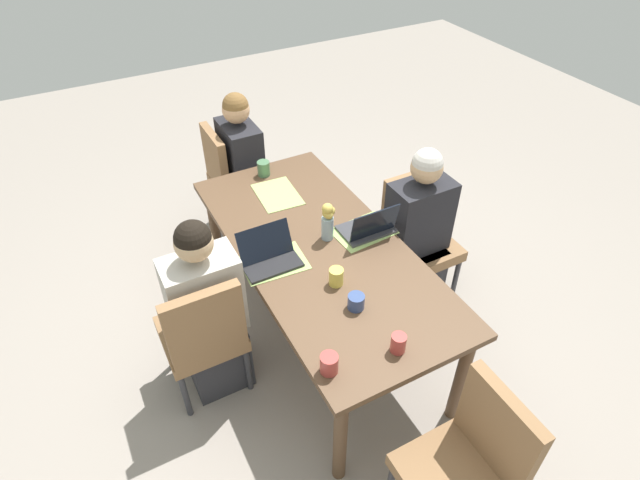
{
  "coord_description": "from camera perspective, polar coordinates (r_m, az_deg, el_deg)",
  "views": [
    {
      "loc": [
        2.05,
        -1.09,
        2.74
      ],
      "look_at": [
        0.0,
        0.0,
        0.8
      ],
      "focal_mm": 29.16,
      "sensor_mm": 36.0,
      "label": 1
    }
  ],
  "objects": [
    {
      "name": "coffee_mug_near_left",
      "position": [
        2.8,
        1.79,
        -4.05
      ],
      "size": [
        0.08,
        0.08,
        0.1
      ],
      "primitive_type": "cylinder",
      "color": "#DBC64C",
      "rests_on": "dining_table"
    },
    {
      "name": "dining_table",
      "position": [
        3.11,
        -0.0,
        -1.83
      ],
      "size": [
        2.0,
        0.92,
        0.75
      ],
      "color": "brown",
      "rests_on": "ground_plane"
    },
    {
      "name": "person_near_left_mid",
      "position": [
        3.03,
        -12.13,
        -8.2
      ],
      "size": [
        0.36,
        0.4,
        1.19
      ],
      "color": "#2D2D33",
      "rests_on": "ground_plane"
    },
    {
      "name": "chair_far_left_near",
      "position": [
        3.62,
        10.52,
        0.91
      ],
      "size": [
        0.44,
        0.44,
        0.9
      ],
      "color": "olive",
      "rests_on": "ground_plane"
    },
    {
      "name": "placemat_head_left_left_far",
      "position": [
        3.49,
        -4.67,
        5.02
      ],
      "size": [
        0.38,
        0.28,
        0.0
      ],
      "primitive_type": "cube",
      "rotation": [
        0.0,
        0.0,
        -0.06
      ],
      "color": "#9EBC66",
      "rests_on": "dining_table"
    },
    {
      "name": "chair_head_left_left_far",
      "position": [
        4.2,
        -9.62,
        6.99
      ],
      "size": [
        0.44,
        0.44,
        0.9
      ],
      "color": "olive",
      "rests_on": "ground_plane"
    },
    {
      "name": "placemat_far_left_near",
      "position": [
        3.18,
        4.71,
        1.0
      ],
      "size": [
        0.29,
        0.38,
        0.0
      ],
      "primitive_type": "cube",
      "rotation": [
        0.0,
        0.0,
        -1.49
      ],
      "color": "#9EBC66",
      "rests_on": "dining_table"
    },
    {
      "name": "coffee_mug_near_right",
      "position": [
        2.42,
        1.0,
        -13.42
      ],
      "size": [
        0.09,
        0.09,
        0.1
      ],
      "primitive_type": "cylinder",
      "color": "#AD3D38",
      "rests_on": "dining_table"
    },
    {
      "name": "laptop_far_left_near",
      "position": [
        3.14,
        5.34,
        1.43
      ],
      "size": [
        0.22,
        0.32,
        0.21
      ],
      "color": "#38383D",
      "rests_on": "dining_table"
    },
    {
      "name": "coffee_mug_far_left",
      "position": [
        2.69,
        3.98,
        -6.78
      ],
      "size": [
        0.09,
        0.09,
        0.08
      ],
      "primitive_type": "cylinder",
      "color": "#33477A",
      "rests_on": "dining_table"
    },
    {
      "name": "coffee_mug_centre_left",
      "position": [
        2.52,
        8.59,
        -11.14
      ],
      "size": [
        0.07,
        0.07,
        0.1
      ],
      "primitive_type": "cylinder",
      "color": "#AD3D38",
      "rests_on": "dining_table"
    },
    {
      "name": "ground_plane",
      "position": [
        3.59,
        -0.0,
        -9.82
      ],
      "size": [
        10.0,
        10.0,
        0.0
      ],
      "primitive_type": "plane",
      "color": "gray"
    },
    {
      "name": "chair_near_left_mid",
      "position": [
        2.99,
        -12.69,
        -9.87
      ],
      "size": [
        0.44,
        0.44,
        0.9
      ],
      "color": "olive",
      "rests_on": "ground_plane"
    },
    {
      "name": "laptop_near_left_mid",
      "position": [
        2.94,
        -5.63,
        -1.8
      ],
      "size": [
        0.22,
        0.32,
        0.2
      ],
      "color": "black",
      "rests_on": "dining_table"
    },
    {
      "name": "coffee_mug_centre_right",
      "position": [
        3.68,
        -6.21,
        7.81
      ],
      "size": [
        0.09,
        0.09,
        0.11
      ],
      "primitive_type": "cylinder",
      "color": "#47704C",
      "rests_on": "dining_table"
    },
    {
      "name": "person_head_left_left_far",
      "position": [
        4.15,
        -8.4,
        7.2
      ],
      "size": [
        0.4,
        0.36,
        1.19
      ],
      "color": "#2D2D33",
      "rests_on": "ground_plane"
    },
    {
      "name": "person_far_left_near",
      "position": [
        3.53,
        10.5,
        0.3
      ],
      "size": [
        0.36,
        0.4,
        1.19
      ],
      "color": "#2D2D33",
      "rests_on": "ground_plane"
    },
    {
      "name": "chair_head_right_right_near",
      "position": [
        2.6,
        16.14,
        -22.25
      ],
      "size": [
        0.44,
        0.44,
        0.9
      ],
      "color": "olive",
      "rests_on": "ground_plane"
    },
    {
      "name": "placemat_near_left_mid",
      "position": [
        2.96,
        -5.06,
        -2.51
      ],
      "size": [
        0.28,
        0.38,
        0.0
      ],
      "primitive_type": "cube",
      "rotation": [
        0.0,
        0.0,
        1.5
      ],
      "color": "#9EBC66",
      "rests_on": "dining_table"
    },
    {
      "name": "flower_vase",
      "position": [
        3.04,
        0.87,
        2.27
      ],
      "size": [
        0.07,
        0.08,
        0.25
      ],
      "color": "#8EA8B7",
      "rests_on": "dining_table"
    }
  ]
}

